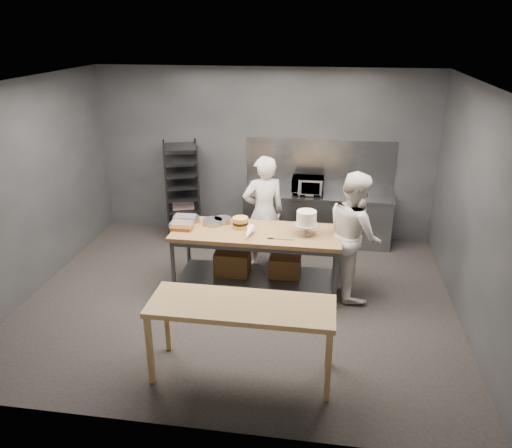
{
  "coord_description": "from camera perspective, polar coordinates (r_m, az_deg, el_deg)",
  "views": [
    {
      "loc": [
        1.18,
        -6.13,
        3.69
      ],
      "look_at": [
        0.2,
        0.29,
        1.05
      ],
      "focal_mm": 35.0,
      "sensor_mm": 36.0,
      "label": 1
    }
  ],
  "objects": [
    {
      "name": "chef_right",
      "position": [
        7.14,
        11.16,
        -1.22
      ],
      "size": [
        0.94,
        1.06,
        1.83
      ],
      "primitive_type": "imported",
      "rotation": [
        0.0,
        0.0,
        1.9
      ],
      "color": "white",
      "rests_on": "ground"
    },
    {
      "name": "layer_cake",
      "position": [
        7.19,
        -1.8,
        0.15
      ],
      "size": [
        0.23,
        0.23,
        0.16
      ],
      "color": "gold",
      "rests_on": "work_table"
    },
    {
      "name": "splashback_panel",
      "position": [
        8.92,
        7.29,
        6.74
      ],
      "size": [
        2.6,
        0.02,
        0.9
      ],
      "primitive_type": "cube",
      "color": "slate",
      "rests_on": "back_counter"
    },
    {
      "name": "chef_behind",
      "position": [
        7.81,
        0.87,
        1.3
      ],
      "size": [
        0.78,
        0.66,
        1.83
      ],
      "primitive_type": "imported",
      "rotation": [
        0.0,
        0.0,
        3.54
      ],
      "color": "silver",
      "rests_on": "ground"
    },
    {
      "name": "ground",
      "position": [
        7.25,
        -1.91,
        -8.48
      ],
      "size": [
        6.0,
        6.0,
        0.0
      ],
      "primitive_type": "plane",
      "color": "black",
      "rests_on": "ground"
    },
    {
      "name": "back_wall",
      "position": [
        8.98,
        0.89,
        8.0
      ],
      "size": [
        6.0,
        0.04,
        3.0
      ],
      "primitive_type": "cube",
      "color": "#4C4F54",
      "rests_on": "ground"
    },
    {
      "name": "work_table",
      "position": [
        7.27,
        -0.03,
        -3.27
      ],
      "size": [
        2.4,
        0.9,
        0.92
      ],
      "color": "brown",
      "rests_on": "ground"
    },
    {
      "name": "microwave",
      "position": [
        8.73,
        5.93,
        4.39
      ],
      "size": [
        0.54,
        0.37,
        0.3
      ],
      "primitive_type": "imported",
      "color": "black",
      "rests_on": "back_counter"
    },
    {
      "name": "near_counter",
      "position": [
        5.42,
        -1.67,
        -9.89
      ],
      "size": [
        2.0,
        0.7,
        0.9
      ],
      "color": "olive",
      "rests_on": "ground"
    },
    {
      "name": "cake_pans",
      "position": [
        7.43,
        -5.68,
        0.42
      ],
      "size": [
        0.77,
        0.36,
        0.07
      ],
      "color": "gray",
      "rests_on": "work_table"
    },
    {
      "name": "offset_spatula",
      "position": [
        6.85,
        2.42,
        -1.71
      ],
      "size": [
        0.36,
        0.02,
        0.02
      ],
      "color": "slate",
      "rests_on": "work_table"
    },
    {
      "name": "pastry_clamshells",
      "position": [
        7.34,
        -8.32,
        0.19
      ],
      "size": [
        0.34,
        0.47,
        0.11
      ],
      "color": "#A45F20",
      "rests_on": "work_table"
    },
    {
      "name": "piping_bag",
      "position": [
        6.89,
        -0.86,
        -1.04
      ],
      "size": [
        0.14,
        0.38,
        0.12
      ],
      "primitive_type": "cone",
      "rotation": [
        1.57,
        0.0,
        -0.04
      ],
      "color": "white",
      "rests_on": "work_table"
    },
    {
      "name": "back_counter",
      "position": [
        8.92,
        6.95,
        0.66
      ],
      "size": [
        2.6,
        0.6,
        0.9
      ],
      "color": "slate",
      "rests_on": "ground"
    },
    {
      "name": "frosted_cake_stand",
      "position": [
        6.95,
        5.79,
        0.52
      ],
      "size": [
        0.34,
        0.34,
        0.35
      ],
      "color": "#B8AC93",
      "rests_on": "work_table"
    },
    {
      "name": "speed_rack",
      "position": [
        9.08,
        -8.41,
        3.69
      ],
      "size": [
        0.78,
        0.81,
        1.75
      ],
      "color": "black",
      "rests_on": "ground"
    }
  ]
}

